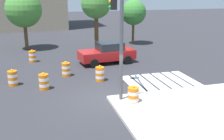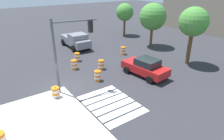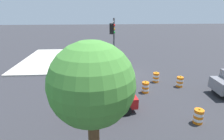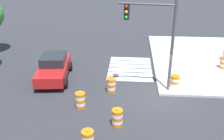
{
  "view_description": "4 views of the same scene",
  "coord_description": "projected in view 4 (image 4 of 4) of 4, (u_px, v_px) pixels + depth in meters",
  "views": [
    {
      "loc": [
        -3.32,
        -12.64,
        5.51
      ],
      "look_at": [
        0.99,
        2.41,
        0.81
      ],
      "focal_mm": 42.7,
      "sensor_mm": 36.0,
      "label": 1
    },
    {
      "loc": [
        13.68,
        -4.92,
        7.83
      ],
      "look_at": [
        2.41,
        3.0,
        1.71
      ],
      "focal_mm": 31.99,
      "sensor_mm": 36.0,
      "label": 2
    },
    {
      "loc": [
        2.08,
        18.1,
        6.63
      ],
      "look_at": [
        0.98,
        2.23,
        1.23
      ],
      "focal_mm": 29.67,
      "sensor_mm": 36.0,
      "label": 3
    },
    {
      "loc": [
        -13.92,
        1.8,
        7.98
      ],
      "look_at": [
        1.27,
        2.96,
        1.06
      ],
      "focal_mm": 41.67,
      "sensor_mm": 36.0,
      "label": 4
    }
  ],
  "objects": [
    {
      "name": "traffic_light_pole",
      "position": [
        153.0,
        30.0,
        14.91
      ],
      "size": [
        0.68,
        3.27,
        5.5
      ],
      "color": "#4C4C51",
      "rests_on": "sidewalk_corner"
    },
    {
      "name": "traffic_barrel_far_curb",
      "position": [
        117.0,
        118.0,
        12.96
      ],
      "size": [
        0.56,
        0.56,
        1.02
      ],
      "color": "orange",
      "rests_on": "ground"
    },
    {
      "name": "traffic_barrel_median_far",
      "position": [
        88.0,
        140.0,
        11.44
      ],
      "size": [
        0.56,
        0.56,
        1.02
      ],
      "color": "orange",
      "rests_on": "ground"
    },
    {
      "name": "crosswalk_stripes",
      "position": [
        130.0,
        68.0,
        19.57
      ],
      "size": [
        4.35,
        3.2,
        0.02
      ],
      "color": "silver",
      "rests_on": "ground"
    },
    {
      "name": "traffic_barrel_on_sidewalk",
      "position": [
        224.0,
        62.0,
        19.06
      ],
      "size": [
        0.56,
        0.56,
        1.02
      ],
      "color": "orange",
      "rests_on": "sidewalk_corner"
    },
    {
      "name": "traffic_barrel_crosswalk_end",
      "position": [
        175.0,
        82.0,
        16.55
      ],
      "size": [
        0.56,
        0.56,
        1.02
      ],
      "color": "orange",
      "rests_on": "ground"
    },
    {
      "name": "ground_plane",
      "position": [
        159.0,
        96.0,
        15.81
      ],
      "size": [
        120.0,
        120.0,
        0.0
      ],
      "primitive_type": "plane",
      "color": "#2D2D33"
    },
    {
      "name": "traffic_barrel_near_corner",
      "position": [
        111.0,
        85.0,
        16.15
      ],
      "size": [
        0.56,
        0.56,
        1.02
      ],
      "color": "orange",
      "rests_on": "ground"
    },
    {
      "name": "sports_car",
      "position": [
        54.0,
        67.0,
        17.71
      ],
      "size": [
        4.48,
        2.5,
        1.63
      ],
      "color": "red",
      "rests_on": "ground"
    },
    {
      "name": "traffic_barrel_median_near",
      "position": [
        80.0,
        100.0,
        14.49
      ],
      "size": [
        0.56,
        0.56,
        1.02
      ],
      "color": "orange",
      "rests_on": "ground"
    }
  ]
}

